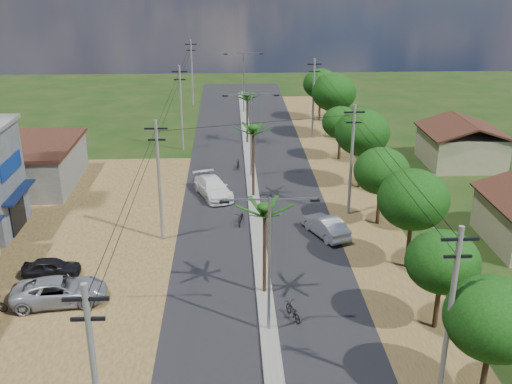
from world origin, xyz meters
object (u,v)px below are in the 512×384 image
moto_rider_east (293,312)px  car_parked_silver (59,291)px  car_silver_mid (325,226)px  car_parked_dark (52,268)px  car_white_far (213,188)px

moto_rider_east → car_parked_silver: bearing=-29.1°
car_silver_mid → car_parked_dark: 19.33m
car_silver_mid → moto_rider_east: size_ratio=2.59×
car_white_far → car_parked_dark: 16.90m
car_white_far → car_parked_dark: size_ratio=1.50×
car_silver_mid → car_parked_dark: size_ratio=1.26×
car_white_far → car_silver_mid: bearing=-64.8°
car_parked_silver → car_parked_dark: size_ratio=1.51×
car_silver_mid → car_parked_dark: car_silver_mid is taller
moto_rider_east → car_white_far: bearing=-94.8°
car_silver_mid → car_parked_silver: 19.24m
car_parked_silver → moto_rider_east: size_ratio=3.11×
car_parked_silver → car_parked_dark: bearing=14.9°
car_parked_silver → moto_rider_east: car_parked_silver is taller
car_white_far → car_parked_silver: size_ratio=0.99×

